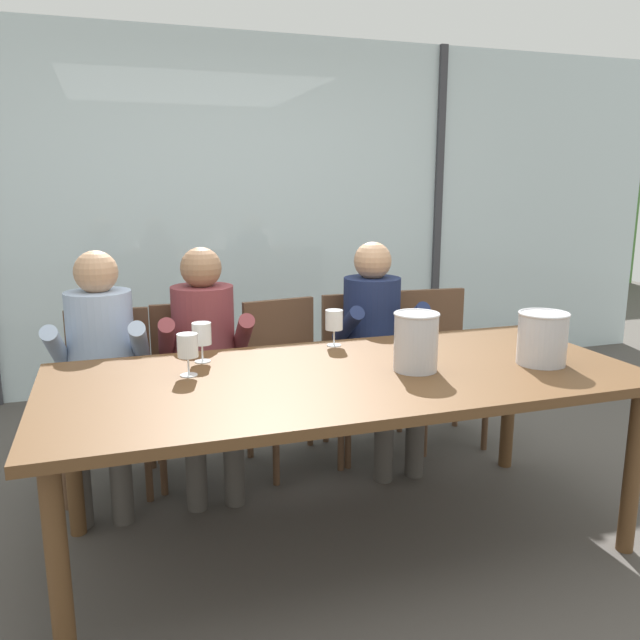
% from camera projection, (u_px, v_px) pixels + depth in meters
% --- Properties ---
extents(ground, '(14.00, 14.00, 0.00)m').
position_uv_depth(ground, '(285.00, 451.00, 3.70)').
color(ground, '#4C4742').
extents(window_glass_panel, '(7.62, 0.03, 2.60)m').
position_uv_depth(window_glass_panel, '(233.00, 215.00, 4.77)').
color(window_glass_panel, silver).
rests_on(window_glass_panel, ground).
extents(window_mullion_right, '(0.06, 0.06, 2.60)m').
position_uv_depth(window_mullion_right, '(437.00, 211.00, 5.28)').
color(window_mullion_right, '#38383D').
rests_on(window_mullion_right, ground).
extents(hillside_vineyard, '(13.62, 2.40, 2.05)m').
position_uv_depth(hillside_vineyard, '(176.00, 221.00, 8.71)').
color(hillside_vineyard, '#477A38').
rests_on(hillside_vineyard, ground).
extents(dining_table, '(2.42, 1.07, 0.77)m').
position_uv_depth(dining_table, '(347.00, 388.00, 2.63)').
color(dining_table, brown).
rests_on(dining_table, ground).
extents(chair_near_curtain, '(0.48, 0.48, 0.90)m').
position_uv_depth(chair_near_curtain, '(109.00, 384.00, 3.25)').
color(chair_near_curtain, brown).
rests_on(chair_near_curtain, ground).
extents(chair_left_of_center, '(0.45, 0.45, 0.90)m').
position_uv_depth(chair_left_of_center, '(193.00, 375.00, 3.40)').
color(chair_left_of_center, brown).
rests_on(chair_left_of_center, ground).
extents(chair_center, '(0.50, 0.50, 0.90)m').
position_uv_depth(chair_center, '(287.00, 368.00, 3.52)').
color(chair_center, brown).
rests_on(chair_center, ground).
extents(chair_right_of_center, '(0.44, 0.44, 0.90)m').
position_uv_depth(chair_right_of_center, '(362.00, 359.00, 3.70)').
color(chair_right_of_center, brown).
rests_on(chair_right_of_center, ground).
extents(chair_near_window_right, '(0.47, 0.47, 0.90)m').
position_uv_depth(chair_near_window_right, '(437.00, 352.00, 3.85)').
color(chair_near_window_right, brown).
rests_on(chair_near_window_right, ground).
extents(person_pale_blue_shirt, '(0.49, 0.63, 1.22)m').
position_uv_depth(person_pale_blue_shirt, '(100.00, 358.00, 3.08)').
color(person_pale_blue_shirt, '#9EB2D1').
rests_on(person_pale_blue_shirt, ground).
extents(person_maroon_top, '(0.48, 0.62, 1.22)m').
position_uv_depth(person_maroon_top, '(205.00, 350.00, 3.23)').
color(person_maroon_top, brown).
rests_on(person_maroon_top, ground).
extents(person_navy_polo, '(0.46, 0.61, 1.22)m').
position_uv_depth(person_navy_polo, '(377.00, 336.00, 3.53)').
color(person_navy_polo, '#192347').
rests_on(person_navy_polo, ground).
extents(ice_bucket_primary, '(0.21, 0.21, 0.23)m').
position_uv_depth(ice_bucket_primary, '(542.00, 337.00, 2.72)').
color(ice_bucket_primary, '#B7B7BC').
rests_on(ice_bucket_primary, dining_table).
extents(ice_bucket_secondary, '(0.19, 0.19, 0.25)m').
position_uv_depth(ice_bucket_secondary, '(416.00, 341.00, 2.62)').
color(ice_bucket_secondary, '#B7B7BC').
rests_on(ice_bucket_secondary, dining_table).
extents(wine_glass_by_left_taster, '(0.08, 0.08, 0.17)m').
position_uv_depth(wine_glass_by_left_taster, '(188.00, 346.00, 2.55)').
color(wine_glass_by_left_taster, silver).
rests_on(wine_glass_by_left_taster, dining_table).
extents(wine_glass_near_bucket, '(0.08, 0.08, 0.17)m').
position_uv_depth(wine_glass_near_bucket, '(334.00, 322.00, 3.02)').
color(wine_glass_near_bucket, silver).
rests_on(wine_glass_near_bucket, dining_table).
extents(wine_glass_center_pour, '(0.08, 0.08, 0.17)m').
position_uv_depth(wine_glass_center_pour, '(202.00, 335.00, 2.75)').
color(wine_glass_center_pour, silver).
rests_on(wine_glass_center_pour, dining_table).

